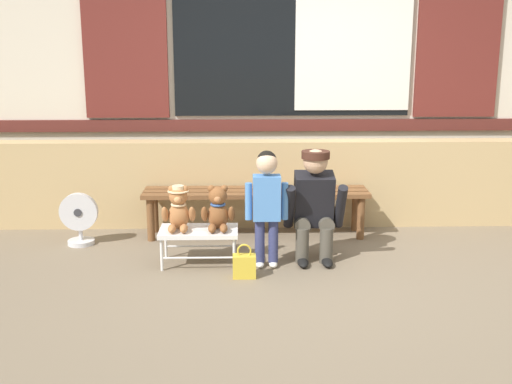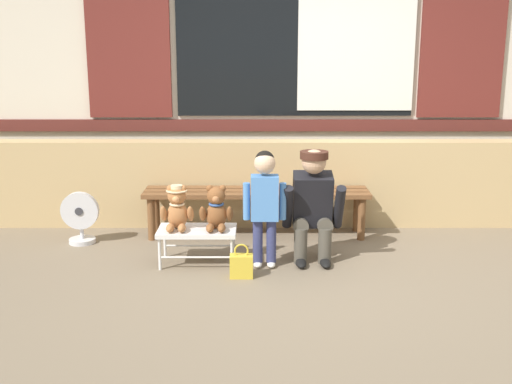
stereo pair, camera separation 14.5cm
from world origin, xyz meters
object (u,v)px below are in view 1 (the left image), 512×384
teddy_bear_with_hat (178,209)px  adult_crouching (315,204)px  small_display_bench (199,233)px  teddy_bear_plain (218,210)px  floor_fan (79,219)px  child_standing (267,196)px  handbag_on_ground (244,265)px  wooden_bench_long (256,197)px

teddy_bear_with_hat → adult_crouching: 1.12m
small_display_bench → teddy_bear_plain: bearing=0.5°
floor_fan → child_standing: bearing=-20.3°
small_display_bench → teddy_bear_with_hat: (-0.16, 0.00, 0.21)m
child_standing → handbag_on_ground: size_ratio=3.52×
adult_crouching → small_display_bench: bearing=-174.9°
teddy_bear_with_hat → child_standing: (0.71, -0.07, 0.12)m
teddy_bear_plain → handbag_on_ground: (0.21, -0.31, -0.37)m
teddy_bear_with_hat → teddy_bear_plain: size_ratio=1.00×
small_display_bench → teddy_bear_with_hat: teddy_bear_with_hat is taller
teddy_bear_with_hat → handbag_on_ground: size_ratio=1.34×
child_standing → handbag_on_ground: 0.58m
teddy_bear_plain → handbag_on_ground: teddy_bear_plain is taller
handbag_on_ground → floor_fan: size_ratio=0.57×
adult_crouching → wooden_bench_long: bearing=124.0°
teddy_bear_plain → floor_fan: (-1.27, 0.54, -0.23)m
teddy_bear_with_hat → handbag_on_ground: 0.72m
wooden_bench_long → handbag_on_ground: bearing=-96.1°
small_display_bench → child_standing: 0.65m
teddy_bear_with_hat → child_standing: size_ratio=0.38×
child_standing → floor_fan: child_standing is taller
wooden_bench_long → floor_fan: floor_fan is taller
adult_crouching → floor_fan: bearing=167.5°
adult_crouching → child_standing: bearing=-158.9°
floor_fan → small_display_bench: bearing=-26.1°
teddy_bear_with_hat → floor_fan: (-0.95, 0.54, -0.23)m
wooden_bench_long → handbag_on_ground: (-0.12, -1.10, -0.28)m
small_display_bench → teddy_bear_with_hat: bearing=179.2°
wooden_bench_long → small_display_bench: 0.93m
teddy_bear_plain → floor_fan: bearing=156.9°
small_display_bench → floor_fan: 1.23m
adult_crouching → handbag_on_ground: adult_crouching is taller
teddy_bear_with_hat → adult_crouching: adult_crouching is taller
teddy_bear_with_hat → teddy_bear_plain: bearing=-0.1°
teddy_bear_with_hat → teddy_bear_plain: same height
small_display_bench → teddy_bear_plain: (0.16, 0.00, 0.20)m
teddy_bear_plain → child_standing: child_standing is taller
wooden_bench_long → handbag_on_ground: 1.14m
teddy_bear_plain → floor_fan: size_ratio=0.76×
wooden_bench_long → teddy_bear_with_hat: 1.02m
teddy_bear_plain → child_standing: (0.39, -0.07, 0.13)m
child_standing → adult_crouching: bearing=21.1°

